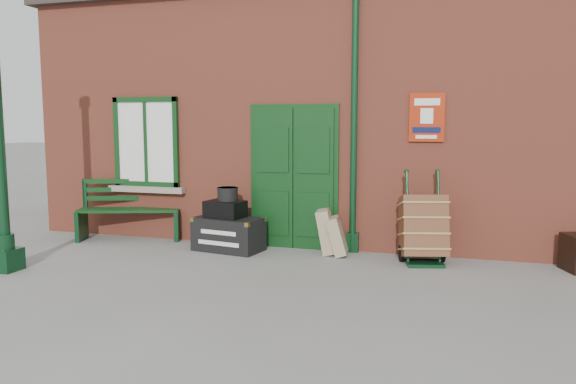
% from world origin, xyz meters
% --- Properties ---
extents(ground, '(80.00, 80.00, 0.00)m').
position_xyz_m(ground, '(0.00, 0.00, 0.00)').
color(ground, gray).
rests_on(ground, ground).
extents(station_building, '(10.30, 4.30, 4.36)m').
position_xyz_m(station_building, '(-0.00, 3.49, 2.16)').
color(station_building, '#AE4E38').
rests_on(station_building, ground).
extents(canopy_column, '(0.34, 0.34, 3.61)m').
position_xyz_m(canopy_column, '(-3.60, -1.00, 1.41)').
color(canopy_column, '#0C3219').
rests_on(canopy_column, ground).
extents(bench, '(1.78, 1.04, 1.05)m').
position_xyz_m(bench, '(-3.16, 1.33, 0.53)').
color(bench, '#0E3513').
rests_on(bench, ground).
extents(houdini_trunk, '(1.12, 0.73, 0.52)m').
position_xyz_m(houdini_trunk, '(-1.21, 0.98, 0.26)').
color(houdini_trunk, black).
rests_on(houdini_trunk, ground).
extents(strongbox, '(0.63, 0.50, 0.26)m').
position_xyz_m(strongbox, '(-1.26, 0.98, 0.65)').
color(strongbox, black).
rests_on(strongbox, houdini_trunk).
extents(hatbox, '(0.36, 0.36, 0.21)m').
position_xyz_m(hatbox, '(-1.23, 1.01, 0.88)').
color(hatbox, black).
rests_on(hatbox, strongbox).
extents(suitcase_back, '(0.36, 0.51, 0.68)m').
position_xyz_m(suitcase_back, '(0.29, 1.25, 0.34)').
color(suitcase_back, tan).
rests_on(suitcase_back, ground).
extents(suitcase_front, '(0.37, 0.46, 0.59)m').
position_xyz_m(suitcase_front, '(0.47, 1.15, 0.30)').
color(suitcase_front, tan).
rests_on(suitcase_front, ground).
extents(porter_trolley, '(0.77, 0.80, 1.28)m').
position_xyz_m(porter_trolley, '(1.72, 1.08, 0.50)').
color(porter_trolley, '#0C3219').
rests_on(porter_trolley, ground).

